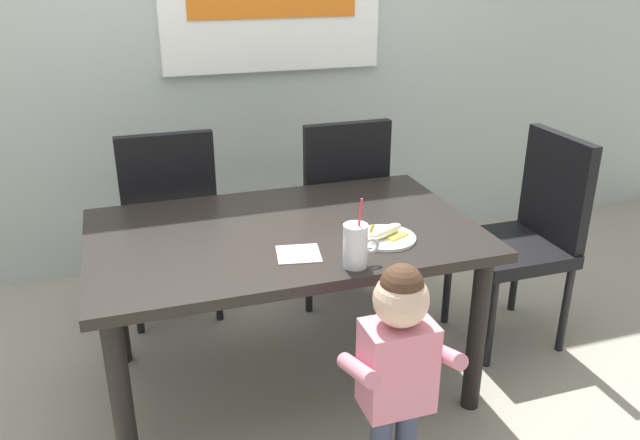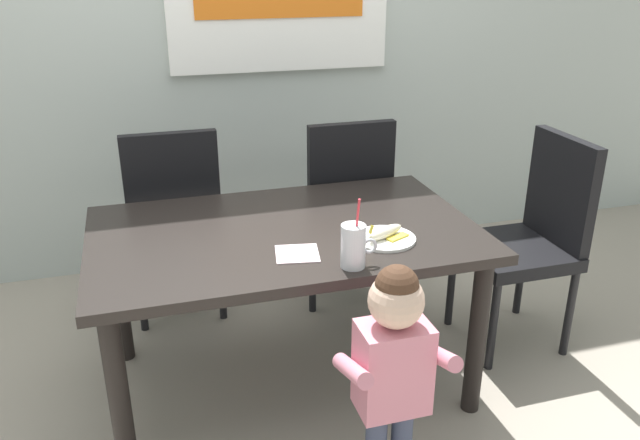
# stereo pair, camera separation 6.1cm
# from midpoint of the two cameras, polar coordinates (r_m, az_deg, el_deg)

# --- Properties ---
(ground_plane) EXTENTS (24.00, 24.00, 0.00)m
(ground_plane) POSITION_cam_midpoint_polar(r_m,az_deg,el_deg) (2.78, -3.57, -14.20)
(ground_plane) COLOR #9E9384
(back_wall) EXTENTS (6.40, 0.17, 2.90)m
(back_wall) POSITION_cam_midpoint_polar(r_m,az_deg,el_deg) (3.57, -9.97, 18.78)
(back_wall) COLOR #ADB7B2
(back_wall) RESTS_ON ground
(dining_table) EXTENTS (1.46, 0.91, 0.70)m
(dining_table) POSITION_cam_midpoint_polar(r_m,az_deg,el_deg) (2.47, -3.90, -2.73)
(dining_table) COLOR black
(dining_table) RESTS_ON ground
(dining_chair_left) EXTENTS (0.44, 0.44, 0.96)m
(dining_chair_left) POSITION_cam_midpoint_polar(r_m,az_deg,el_deg) (3.08, -13.91, 0.47)
(dining_chair_left) COLOR black
(dining_chair_left) RESTS_ON ground
(dining_chair_right) EXTENTS (0.44, 0.45, 0.96)m
(dining_chair_right) POSITION_cam_midpoint_polar(r_m,az_deg,el_deg) (3.17, 1.10, 1.83)
(dining_chair_right) COLOR black
(dining_chair_right) RESTS_ON ground
(dining_chair_far) EXTENTS (0.44, 0.44, 0.96)m
(dining_chair_far) POSITION_cam_midpoint_polar(r_m,az_deg,el_deg) (2.98, 17.61, -0.69)
(dining_chair_far) COLOR black
(dining_chair_far) RESTS_ON ground
(toddler_standing) EXTENTS (0.33, 0.24, 0.84)m
(toddler_standing) POSITION_cam_midpoint_polar(r_m,az_deg,el_deg) (2.01, 6.11, -12.05)
(toddler_standing) COLOR #3F4760
(toddler_standing) RESTS_ON ground
(milk_cup) EXTENTS (0.13, 0.08, 0.25)m
(milk_cup) POSITION_cam_midpoint_polar(r_m,az_deg,el_deg) (2.12, 2.38, -2.52)
(milk_cup) COLOR silver
(milk_cup) RESTS_ON dining_table
(snack_plate) EXTENTS (0.23, 0.23, 0.01)m
(snack_plate) POSITION_cam_midpoint_polar(r_m,az_deg,el_deg) (2.35, 5.06, -1.61)
(snack_plate) COLOR white
(snack_plate) RESTS_ON dining_table
(peeled_banana) EXTENTS (0.18, 0.13, 0.07)m
(peeled_banana) POSITION_cam_midpoint_polar(r_m,az_deg,el_deg) (2.34, 5.15, -1.05)
(peeled_banana) COLOR #F4EAC6
(peeled_banana) RESTS_ON snack_plate
(paper_napkin) EXTENTS (0.17, 0.17, 0.00)m
(paper_napkin) POSITION_cam_midpoint_polar(r_m,az_deg,el_deg) (2.23, -2.73, -3.06)
(paper_napkin) COLOR silver
(paper_napkin) RESTS_ON dining_table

